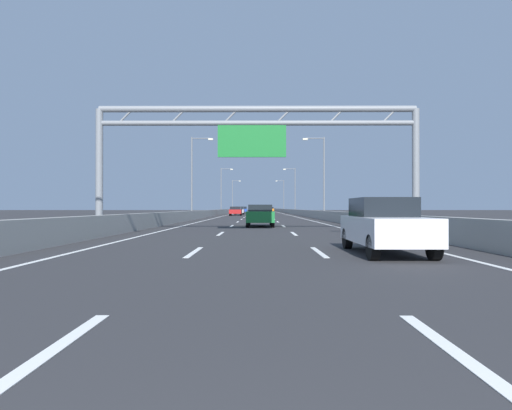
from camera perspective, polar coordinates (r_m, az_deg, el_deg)
The scene contains 54 objects.
ground_plane at distance 100.26m, azimuth 0.27°, elevation -1.07°, with size 260.00×260.00×0.00m, color #2D2D30.
lane_dash_left_0 at distance 4.37m, azimuth -26.03°, elevation -17.39°, with size 0.16×3.00×0.01m, color white.
lane_dash_left_1 at distance 12.94m, azimuth -7.97°, elevation -6.03°, with size 0.16×3.00×0.01m, color white.
lane_dash_left_2 at distance 21.86m, azimuth -4.57°, elevation -3.70°, with size 0.16×3.00×0.01m, color white.
lane_dash_left_3 at distance 30.83m, azimuth -3.15°, elevation -2.72°, with size 0.16×3.00×0.01m, color white.
lane_dash_left_4 at distance 39.81m, azimuth -2.37°, elevation -2.18°, with size 0.16×3.00×0.01m, color white.
lane_dash_left_5 at distance 48.80m, azimuth -1.88°, elevation -1.84°, with size 0.16×3.00×0.01m, color white.
lane_dash_left_6 at distance 57.79m, azimuth -1.54°, elevation -1.61°, with size 0.16×3.00×0.01m, color white.
lane_dash_left_7 at distance 66.78m, azimuth -1.29°, elevation -1.44°, with size 0.16×3.00×0.01m, color white.
lane_dash_left_8 at distance 75.78m, azimuth -1.10°, elevation -1.30°, with size 0.16×3.00×0.01m, color white.
lane_dash_left_9 at distance 84.78m, azimuth -0.95°, elevation -1.20°, with size 0.16×3.00×0.01m, color white.
lane_dash_left_10 at distance 93.77m, azimuth -0.83°, elevation -1.12°, with size 0.16×3.00×0.01m, color white.
lane_dash_left_11 at distance 102.77m, azimuth -0.73°, elevation -1.05°, with size 0.16×3.00×0.01m, color white.
lane_dash_left_12 at distance 111.77m, azimuth -0.65°, elevation -0.99°, with size 0.16×3.00×0.01m, color white.
lane_dash_left_13 at distance 120.77m, azimuth -0.58°, elevation -0.94°, with size 0.16×3.00×0.01m, color white.
lane_dash_left_14 at distance 129.77m, azimuth -0.52°, elevation -0.90°, with size 0.16×3.00×0.01m, color white.
lane_dash_left_15 at distance 138.77m, azimuth -0.47°, elevation -0.86°, with size 0.16×3.00×0.01m, color white.
lane_dash_left_16 at distance 147.76m, azimuth -0.42°, elevation -0.83°, with size 0.16×3.00×0.01m, color white.
lane_dash_left_17 at distance 156.76m, azimuth -0.38°, elevation -0.80°, with size 0.16×3.00×0.01m, color white.
lane_dash_right_0 at distance 4.33m, azimuth 25.37°, elevation -17.56°, with size 0.16×3.00×0.01m, color white.
lane_dash_right_1 at distance 12.93m, azimuth 8.12°, elevation -6.03°, with size 0.16×3.00×0.01m, color white.
lane_dash_right_2 at distance 21.86m, azimuth 4.90°, elevation -3.70°, with size 0.16×3.00×0.01m, color white.
lane_dash_right_3 at distance 30.82m, azimuth 3.56°, elevation -2.72°, with size 0.16×3.00×0.01m, color white.
lane_dash_right_4 at distance 39.81m, azimuth 2.82°, elevation -2.18°, with size 0.16×3.00×0.01m, color white.
lane_dash_right_5 at distance 48.80m, azimuth 2.35°, elevation -1.84°, with size 0.16×3.00×0.01m, color white.
lane_dash_right_6 at distance 57.79m, azimuth 2.03°, elevation -1.61°, with size 0.16×3.00×0.01m, color white.
lane_dash_right_7 at distance 66.78m, azimuth 1.80°, elevation -1.44°, with size 0.16×3.00×0.01m, color white.
lane_dash_right_8 at distance 75.78m, azimuth 1.62°, elevation -1.30°, with size 0.16×3.00×0.01m, color white.
lane_dash_right_9 at distance 84.77m, azimuth 1.48°, elevation -1.20°, with size 0.16×3.00×0.01m, color white.
lane_dash_right_10 at distance 93.77m, azimuth 1.37°, elevation -1.12°, with size 0.16×3.00×0.01m, color white.
lane_dash_right_11 at distance 102.77m, azimuth 1.27°, elevation -1.05°, with size 0.16×3.00×0.01m, color white.
lane_dash_right_12 at distance 111.77m, azimuth 1.20°, elevation -0.99°, with size 0.16×3.00×0.01m, color white.
lane_dash_right_13 at distance 120.77m, azimuth 1.13°, elevation -0.94°, with size 0.16×3.00×0.01m, color white.
lane_dash_right_14 at distance 129.77m, azimuth 1.07°, elevation -0.90°, with size 0.16×3.00×0.01m, color white.
lane_dash_right_15 at distance 138.76m, azimuth 1.02°, elevation -0.86°, with size 0.16×3.00×0.01m, color white.
lane_dash_right_16 at distance 147.76m, azimuth 0.98°, elevation -0.83°, with size 0.16×3.00×0.01m, color white.
lane_dash_right_17 at distance 156.76m, azimuth 0.94°, elevation -0.80°, with size 0.16×3.00×0.01m, color white.
edge_line_left at distance 88.42m, azimuth -3.14°, elevation -1.17°, with size 0.16×176.00×0.01m, color white.
edge_line_right at distance 88.41m, azimuth 3.67°, elevation -1.16°, with size 0.16×176.00×0.01m, color white.
barrier_left at distance 110.47m, azimuth -3.31°, elevation -0.76°, with size 0.45×220.00×0.95m.
barrier_right at distance 110.46m, azimuth 3.85°, elevation -0.76°, with size 0.45×220.00×0.95m.
sign_gantry at distance 22.23m, azimuth 0.07°, elevation 8.84°, with size 16.11×0.36×6.36m.
streetlamp_left_mid at distance 52.04m, azimuth -8.03°, elevation 4.20°, with size 2.58×0.28×9.50m.
streetlamp_right_mid at distance 52.03m, azimuth 8.51°, elevation 4.20°, with size 2.58×0.28×9.50m.
streetlamp_left_far at distance 92.24m, azimuth -4.38°, elevation 2.22°, with size 2.58×0.28×9.50m.
streetlamp_right_far at distance 92.23m, azimuth 4.91°, elevation 2.22°, with size 2.58×0.28×9.50m.
streetlamp_left_distant at distance 132.63m, azimuth -2.95°, elevation 1.44°, with size 2.58×0.28×9.50m.
streetlamp_right_distant at distance 132.63m, azimuth 3.50°, elevation 1.44°, with size 2.58×0.28×9.50m.
white_car at distance 12.91m, azimuth 16.24°, elevation -2.50°, with size 1.71×4.22×1.57m.
green_car at distance 30.26m, azimuth 0.54°, elevation -1.33°, with size 1.83×4.57×1.49m.
orange_car at distance 125.25m, azimuth 1.90°, elevation -0.58°, with size 1.81×4.39×1.46m.
silver_car at distance 83.09m, azimuth -2.16°, elevation -0.71°, with size 1.76×4.58×1.49m.
red_car at distance 70.85m, azimuth -2.64°, elevation -0.76°, with size 1.90×4.25×1.45m.
blue_car at distance 105.77m, azimuth -1.63°, elevation -0.61°, with size 1.74×4.38×1.53m.
Camera 1 is at (0.05, -0.25, 1.29)m, focal length 31.02 mm.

